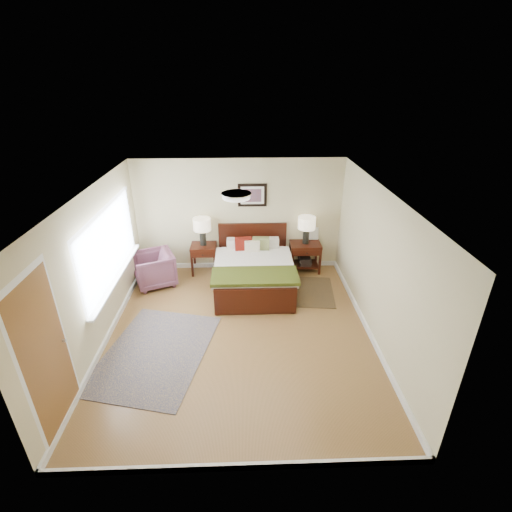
% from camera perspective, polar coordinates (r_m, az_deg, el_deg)
% --- Properties ---
extents(floor, '(5.00, 5.00, 0.00)m').
position_cam_1_polar(floor, '(6.58, -2.53, -11.72)').
color(floor, brown).
rests_on(floor, ground).
extents(back_wall, '(4.50, 0.04, 2.50)m').
position_cam_1_polar(back_wall, '(8.18, -2.63, 6.22)').
color(back_wall, '#C4B98E').
rests_on(back_wall, ground).
extents(front_wall, '(4.50, 0.04, 2.50)m').
position_cam_1_polar(front_wall, '(3.88, -3.07, -19.83)').
color(front_wall, '#C4B98E').
rests_on(front_wall, ground).
extents(left_wall, '(0.04, 5.00, 2.50)m').
position_cam_1_polar(left_wall, '(6.35, -23.55, -2.26)').
color(left_wall, '#C4B98E').
rests_on(left_wall, ground).
extents(right_wall, '(0.04, 5.00, 2.50)m').
position_cam_1_polar(right_wall, '(6.27, 18.25, -1.64)').
color(right_wall, '#C4B98E').
rests_on(right_wall, ground).
extents(ceiling, '(4.50, 5.00, 0.02)m').
position_cam_1_polar(ceiling, '(5.42, -3.06, 9.64)').
color(ceiling, white).
rests_on(ceiling, back_wall).
extents(window, '(0.11, 2.72, 1.32)m').
position_cam_1_polar(window, '(6.86, -21.41, 1.44)').
color(window, silver).
rests_on(window, left_wall).
extents(door, '(0.06, 1.00, 2.18)m').
position_cam_1_polar(door, '(5.11, -29.56, -13.36)').
color(door, silver).
rests_on(door, ground).
extents(ceil_fixture, '(0.44, 0.44, 0.08)m').
position_cam_1_polar(ceil_fixture, '(5.43, -3.05, 9.29)').
color(ceil_fixture, white).
rests_on(ceil_fixture, ceiling).
extents(bed, '(1.64, 1.97, 1.06)m').
position_cam_1_polar(bed, '(7.60, -0.35, -1.64)').
color(bed, '#350F08').
rests_on(bed, ground).
extents(wall_art, '(0.62, 0.05, 0.50)m').
position_cam_1_polar(wall_art, '(8.01, -0.57, 9.34)').
color(wall_art, black).
rests_on(wall_art, back_wall).
extents(nightstand_left, '(0.56, 0.50, 0.66)m').
position_cam_1_polar(nightstand_left, '(8.27, -8.05, 0.85)').
color(nightstand_left, '#350F08').
rests_on(nightstand_left, ground).
extents(nightstand_right, '(0.67, 0.50, 0.67)m').
position_cam_1_polar(nightstand_right, '(8.40, 7.53, 0.26)').
color(nightstand_right, '#350F08').
rests_on(nightstand_right, ground).
extents(lamp_left, '(0.38, 0.38, 0.61)m').
position_cam_1_polar(lamp_left, '(8.07, -8.28, 4.55)').
color(lamp_left, black).
rests_on(lamp_left, nightstand_left).
extents(lamp_right, '(0.38, 0.38, 0.61)m').
position_cam_1_polar(lamp_right, '(8.14, 7.80, 4.78)').
color(lamp_right, black).
rests_on(lamp_right, nightstand_right).
extents(armchair, '(1.03, 1.02, 0.72)m').
position_cam_1_polar(armchair, '(8.08, -15.38, -1.93)').
color(armchair, brown).
rests_on(armchair, ground).
extents(rug_persian, '(2.01, 2.49, 0.01)m').
position_cam_1_polar(rug_persian, '(6.38, -15.14, -14.10)').
color(rug_persian, '#0D1943').
rests_on(rug_persian, ground).
extents(rug_navy, '(0.93, 1.28, 0.01)m').
position_cam_1_polar(rug_navy, '(7.77, 8.81, -5.43)').
color(rug_navy, black).
rests_on(rug_navy, ground).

